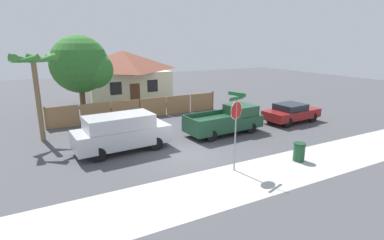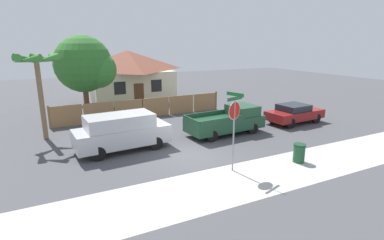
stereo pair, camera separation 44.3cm
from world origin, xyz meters
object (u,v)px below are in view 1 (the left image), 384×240
at_px(house, 124,75).
at_px(orange_pickup, 227,121).
at_px(palm_tree, 34,67).
at_px(stop_sign, 236,118).
at_px(red_suv, 121,132).
at_px(oak_tree, 83,66).
at_px(trash_bin, 299,152).
at_px(parked_sedan, 291,112).

relative_size(house, orange_pickup, 1.60).
height_order(palm_tree, stop_sign, palm_tree).
bearing_deg(orange_pickup, red_suv, 176.41).
relative_size(palm_tree, stop_sign, 1.41).
xyz_separation_m(red_suv, stop_sign, (3.75, -4.84, 1.39)).
bearing_deg(stop_sign, house, 70.65).
distance_m(oak_tree, trash_bin, 15.91).
relative_size(house, palm_tree, 1.62).
height_order(red_suv, trash_bin, red_suv).
distance_m(oak_tree, parked_sedan, 15.40).
xyz_separation_m(parked_sedan, stop_sign, (-8.52, -4.84, 1.72)).
height_order(stop_sign, trash_bin, stop_sign).
xyz_separation_m(palm_tree, stop_sign, (7.37, -8.80, -1.84)).
xyz_separation_m(orange_pickup, stop_sign, (-2.93, -4.86, 1.62)).
relative_size(oak_tree, red_suv, 1.22).
relative_size(oak_tree, trash_bin, 6.76).
bearing_deg(oak_tree, red_suv, -86.98).
distance_m(red_suv, trash_bin, 9.01).
xyz_separation_m(palm_tree, parked_sedan, (15.88, -3.96, -3.56)).
height_order(parked_sedan, stop_sign, stop_sign).
xyz_separation_m(oak_tree, stop_sign, (4.18, -12.95, -1.51)).
bearing_deg(palm_tree, house, 52.76).
relative_size(house, red_suv, 1.61).
bearing_deg(stop_sign, palm_tree, 112.08).
height_order(house, red_suv, house).
bearing_deg(orange_pickup, house, 95.90).
relative_size(orange_pickup, trash_bin, 5.60).
relative_size(oak_tree, parked_sedan, 1.41).
distance_m(parked_sedan, stop_sign, 9.94).
relative_size(house, trash_bin, 8.96).
xyz_separation_m(oak_tree, orange_pickup, (7.10, -8.09, -3.13)).
bearing_deg(trash_bin, palm_tree, 138.95).
bearing_deg(parked_sedan, palm_tree, 162.25).
bearing_deg(stop_sign, trash_bin, -27.62).
xyz_separation_m(stop_sign, trash_bin, (3.42, -0.59, -1.98)).
xyz_separation_m(house, palm_tree, (-7.87, -10.35, 1.79)).
xyz_separation_m(oak_tree, palm_tree, (-3.19, -4.15, 0.33)).
relative_size(red_suv, orange_pickup, 0.99).
xyz_separation_m(oak_tree, red_suv, (0.43, -8.11, -2.90)).
height_order(oak_tree, red_suv, oak_tree).
relative_size(oak_tree, stop_sign, 1.72).
distance_m(palm_tree, orange_pickup, 11.56).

